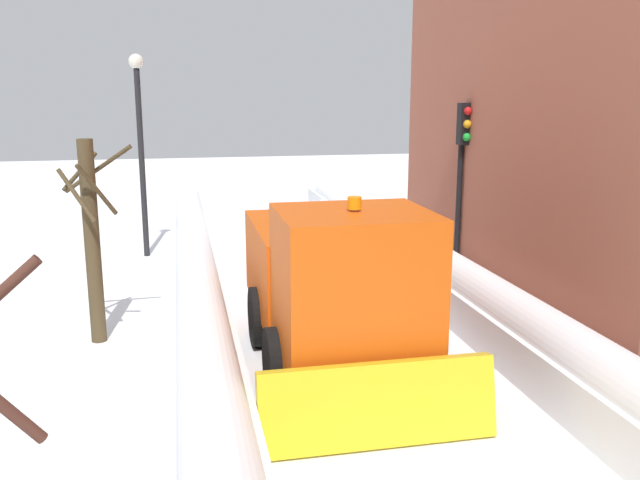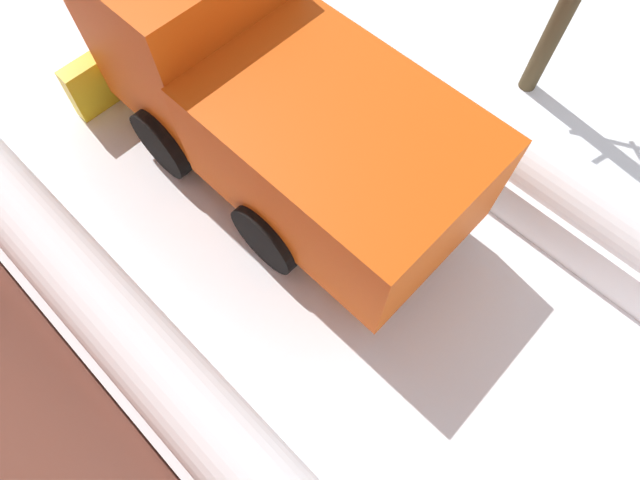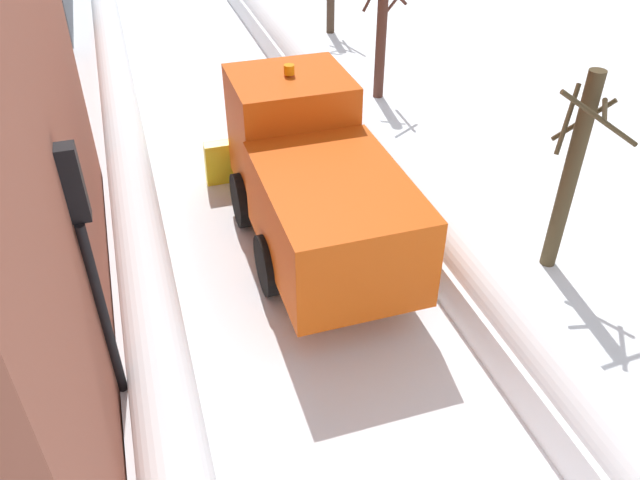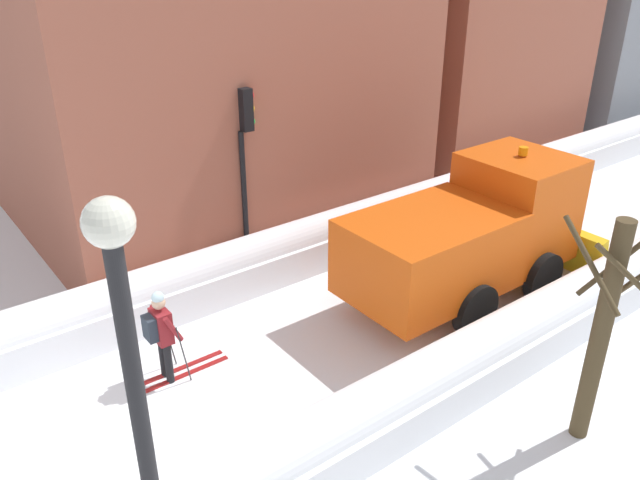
# 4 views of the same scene
# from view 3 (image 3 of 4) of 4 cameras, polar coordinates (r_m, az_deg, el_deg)

# --- Properties ---
(ground_plane) EXTENTS (80.00, 80.00, 0.00)m
(ground_plane) POSITION_cam_3_polar(r_m,az_deg,el_deg) (14.17, -5.24, 4.27)
(ground_plane) COLOR white
(snowbank_left) EXTENTS (1.10, 36.00, 1.21)m
(snowbank_left) POSITION_cam_3_polar(r_m,az_deg,el_deg) (13.67, -16.35, 4.34)
(snowbank_left) COLOR white
(snowbank_left) RESTS_ON ground
(snowbank_right) EXTENTS (1.10, 36.00, 1.14)m
(snowbank_right) POSITION_cam_3_polar(r_m,az_deg,el_deg) (14.60, 4.99, 7.69)
(snowbank_right) COLOR white
(snowbank_right) RESTS_ON ground
(plow_truck) EXTENTS (3.20, 5.98, 3.12)m
(plow_truck) POSITION_cam_3_polar(r_m,az_deg,el_deg) (11.74, -0.76, 5.59)
(plow_truck) COLOR #DB510F
(plow_truck) RESTS_ON ground
(traffic_light_pole) EXTENTS (0.28, 0.42, 4.34)m
(traffic_light_pole) POSITION_cam_3_polar(r_m,az_deg,el_deg) (7.79, -20.09, -0.72)
(traffic_light_pole) COLOR black
(traffic_light_pole) RESTS_ON ground
(bare_tree_near) EXTENTS (1.32, 1.26, 3.76)m
(bare_tree_near) POSITION_cam_3_polar(r_m,az_deg,el_deg) (11.73, 21.55, 5.76)
(bare_tree_near) COLOR #473923
(bare_tree_near) RESTS_ON ground
(bare_tree_mid) EXTENTS (1.08, 0.97, 3.57)m
(bare_tree_mid) POSITION_cam_3_polar(r_m,az_deg,el_deg) (18.21, 5.49, 17.46)
(bare_tree_mid) COLOR #4C2920
(bare_tree_mid) RESTS_ON ground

